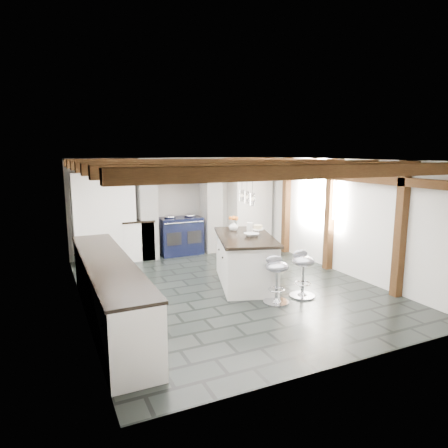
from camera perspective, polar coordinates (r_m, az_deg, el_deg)
name	(u,v)px	position (r m, az deg, el deg)	size (l,w,h in m)	color
ground	(228,287)	(7.37, 0.61, -9.02)	(6.00, 6.00, 0.00)	black
room_shell	(171,220)	(8.17, -7.54, 0.54)	(6.00, 6.03, 6.00)	silver
range_cooker	(180,235)	(9.64, -6.26, -1.58)	(1.00, 0.63, 0.99)	black
kitchen_island	(245,259)	(7.46, 3.01, -5.01)	(1.49, 2.06, 1.22)	white
bar_stool_near	(303,268)	(6.89, 11.19, -6.22)	(0.44, 0.44, 0.80)	silver
bar_stool_far	(277,274)	(6.55, 7.51, -7.11)	(0.46, 0.46, 0.78)	silver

